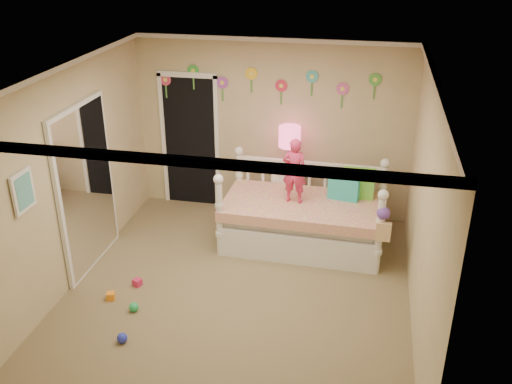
% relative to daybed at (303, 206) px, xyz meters
% --- Properties ---
extents(floor, '(4.00, 4.50, 0.01)m').
position_rel_daybed_xyz_m(floor, '(-0.60, -1.28, -0.58)').
color(floor, '#7F684C').
rests_on(floor, ground).
extents(ceiling, '(4.00, 4.50, 0.01)m').
position_rel_daybed_xyz_m(ceiling, '(-0.60, -1.28, 2.02)').
color(ceiling, white).
rests_on(ceiling, floor).
extents(back_wall, '(4.00, 0.01, 2.60)m').
position_rel_daybed_xyz_m(back_wall, '(-0.60, 0.97, 0.72)').
color(back_wall, tan).
rests_on(back_wall, floor).
extents(left_wall, '(0.01, 4.50, 2.60)m').
position_rel_daybed_xyz_m(left_wall, '(-2.60, -1.28, 0.72)').
color(left_wall, tan).
rests_on(left_wall, floor).
extents(right_wall, '(0.01, 4.50, 2.60)m').
position_rel_daybed_xyz_m(right_wall, '(1.40, -1.28, 0.72)').
color(right_wall, tan).
rests_on(right_wall, floor).
extents(crown_molding, '(4.00, 4.50, 0.06)m').
position_rel_daybed_xyz_m(crown_molding, '(-0.60, -1.28, 1.99)').
color(crown_molding, white).
rests_on(crown_molding, ceiling).
extents(daybed, '(2.17, 1.20, 1.16)m').
position_rel_daybed_xyz_m(daybed, '(0.00, 0.00, 0.00)').
color(daybed, white).
rests_on(daybed, floor).
extents(pillow_turquoise, '(0.42, 0.21, 0.40)m').
position_rel_daybed_xyz_m(pillow_turquoise, '(0.51, 0.19, 0.27)').
color(pillow_turquoise, '#2AD2B4').
rests_on(pillow_turquoise, daybed).
extents(pillow_lime, '(0.43, 0.18, 0.40)m').
position_rel_daybed_xyz_m(pillow_lime, '(0.69, 0.30, 0.27)').
color(pillow_lime, '#6ED841').
rests_on(pillow_lime, daybed).
extents(child, '(0.34, 0.24, 0.88)m').
position_rel_daybed_xyz_m(child, '(-0.13, -0.02, 0.51)').
color(child, '#E83465').
rests_on(child, daybed).
extents(nightstand, '(0.45, 0.35, 0.75)m').
position_rel_daybed_xyz_m(nightstand, '(-0.31, 0.72, -0.21)').
color(nightstand, white).
rests_on(nightstand, floor).
extents(table_lamp, '(0.31, 0.31, 0.68)m').
position_rel_daybed_xyz_m(table_lamp, '(-0.31, 0.72, 0.62)').
color(table_lamp, '#D51C4A').
rests_on(table_lamp, nightstand).
extents(closet_doorway, '(0.90, 0.04, 2.07)m').
position_rel_daybed_xyz_m(closet_doorway, '(-1.85, 0.96, 0.45)').
color(closet_doorway, black).
rests_on(closet_doorway, back_wall).
extents(flower_decals, '(3.40, 0.02, 0.50)m').
position_rel_daybed_xyz_m(flower_decals, '(-0.69, 0.96, 1.36)').
color(flower_decals, '#B2668C').
rests_on(flower_decals, back_wall).
extents(mirror_closet, '(0.07, 1.30, 2.10)m').
position_rel_daybed_xyz_m(mirror_closet, '(-2.56, -0.98, 0.47)').
color(mirror_closet, white).
rests_on(mirror_closet, left_wall).
extents(wall_picture, '(0.05, 0.34, 0.42)m').
position_rel_daybed_xyz_m(wall_picture, '(-2.57, -2.18, 0.97)').
color(wall_picture, white).
rests_on(wall_picture, left_wall).
extents(hanging_bag, '(0.20, 0.16, 0.36)m').
position_rel_daybed_xyz_m(hanging_bag, '(1.02, -0.57, 0.13)').
color(hanging_bag, beige).
rests_on(hanging_bag, daybed).
extents(toy_scatter, '(1.10, 1.46, 0.11)m').
position_rel_daybed_xyz_m(toy_scatter, '(-1.95, -1.90, -0.53)').
color(toy_scatter, '#996666').
rests_on(toy_scatter, floor).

